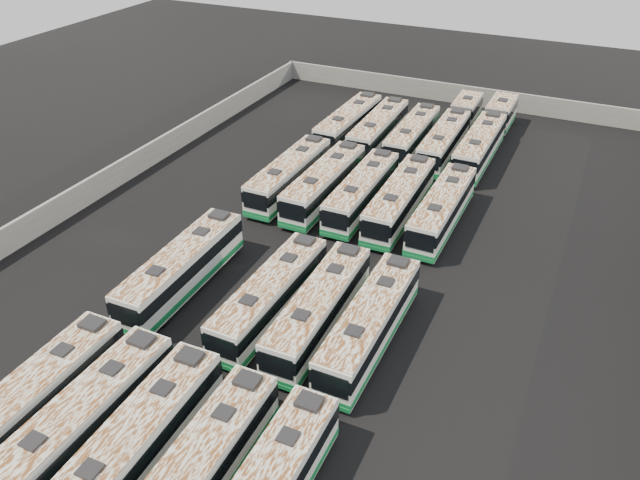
{
  "coord_description": "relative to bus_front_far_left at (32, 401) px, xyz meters",
  "views": [
    {
      "loc": [
        15.13,
        -34.77,
        25.66
      ],
      "look_at": [
        -1.06,
        -0.35,
        1.6
      ],
      "focal_mm": 35.0,
      "sensor_mm": 36.0,
      "label": 1
    }
  ],
  "objects": [
    {
      "name": "bus_midback_right",
      "position": [
        9.97,
        28.44,
        0.03
      ],
      "size": [
        2.71,
        11.84,
        3.33
      ],
      "rotation": [
        0.0,
        0.0,
        0.02
      ],
      "color": "silver",
      "rests_on": "ground"
    },
    {
      "name": "bus_back_center",
      "position": [
        6.74,
        41.55,
        -0.03
      ],
      "size": [
        2.57,
        11.41,
        3.2
      ],
      "rotation": [
        0.0,
        0.0,
        0.01
      ],
      "color": "silver",
      "rests_on": "ground"
    },
    {
      "name": "bus_midback_center",
      "position": [
        6.68,
        28.49,
        -0.01
      ],
      "size": [
        2.56,
        11.54,
        3.24
      ],
      "rotation": [
        0.0,
        0.0,
        0.01
      ],
      "color": "silver",
      "rests_on": "ground"
    },
    {
      "name": "bus_back_far_right",
      "position": [
        13.37,
        44.75,
        0.03
      ],
      "size": [
        2.58,
        18.32,
        3.32
      ],
      "rotation": [
        0.0,
        0.0,
        -0.0
      ],
      "color": "silver",
      "rests_on": "ground"
    },
    {
      "name": "bus_midfront_right",
      "position": [
        10.06,
        13.05,
        -0.01
      ],
      "size": [
        2.68,
        11.59,
        3.25
      ],
      "rotation": [
        0.0,
        0.0,
        0.02
      ],
      "color": "silver",
      "rests_on": "ground"
    },
    {
      "name": "bus_back_far_left",
      "position": [
        -0.04,
        41.53,
        0.05
      ],
      "size": [
        2.69,
        11.93,
        3.35
      ],
      "rotation": [
        0.0,
        0.0,
        -0.01
      ],
      "color": "silver",
      "rests_on": "ground"
    },
    {
      "name": "perimeter_wall",
      "position": [
        7.77,
        20.68,
        -0.57
      ],
      "size": [
        45.2,
        73.2,
        2.2
      ],
      "color": "#65635E",
      "rests_on": "ground"
    },
    {
      "name": "bus_front_far_left",
      "position": [
        0.0,
        0.0,
        0.0
      ],
      "size": [
        2.59,
        11.61,
        3.26
      ],
      "rotation": [
        0.0,
        0.0,
        0.01
      ],
      "color": "silver",
      "rests_on": "ground"
    },
    {
      "name": "bus_midback_far_left",
      "position": [
        -0.09,
        28.57,
        0.02
      ],
      "size": [
        2.5,
        11.72,
        3.3
      ],
      "rotation": [
        0.0,
        0.0,
        -0.0
      ],
      "color": "silver",
      "rests_on": "ground"
    },
    {
      "name": "bus_midback_left",
      "position": [
        3.32,
        28.39,
        0.05
      ],
      "size": [
        2.6,
        11.91,
        3.35
      ],
      "rotation": [
        0.0,
        0.0,
        -0.01
      ],
      "color": "silver",
      "rests_on": "ground"
    },
    {
      "name": "bus_midfront_far_left",
      "position": [
        -0.1,
        13.02,
        0.04
      ],
      "size": [
        2.77,
        11.92,
        3.34
      ],
      "rotation": [
        0.0,
        0.0,
        0.02
      ],
      "color": "silver",
      "rests_on": "ground"
    },
    {
      "name": "bus_midfront_center",
      "position": [
        6.71,
        12.97,
        -0.02
      ],
      "size": [
        2.6,
        11.46,
        3.22
      ],
      "rotation": [
        0.0,
        0.0,
        -0.02
      ],
      "color": "silver",
      "rests_on": "ground"
    },
    {
      "name": "bus_back_right",
      "position": [
        9.93,
        44.44,
        -0.03
      ],
      "size": [
        2.66,
        17.68,
        3.2
      ],
      "rotation": [
        0.0,
        0.0,
        0.01
      ],
      "color": "silver",
      "rests_on": "ground"
    },
    {
      "name": "bus_midfront_far_right",
      "position": [
        13.4,
        13.06,
        0.01
      ],
      "size": [
        2.47,
        11.63,
        3.28
      ],
      "rotation": [
        0.0,
        0.0,
        0.0
      ],
      "color": "silver",
      "rests_on": "ground"
    },
    {
      "name": "bus_midback_far_right",
      "position": [
        13.46,
        28.42,
        -0.0
      ],
      "size": [
        2.49,
        11.57,
        3.26
      ],
      "rotation": [
        0.0,
        0.0,
        -0.0
      ],
      "color": "silver",
      "rests_on": "ground"
    },
    {
      "name": "bus_front_center",
      "position": [
        6.61,
        -0.1,
        0.05
      ],
      "size": [
        2.82,
        11.96,
        3.35
      ],
      "rotation": [
        0.0,
        0.0,
        0.03
      ],
      "color": "silver",
      "rests_on": "ground"
    },
    {
      "name": "ground",
      "position": [
        7.77,
        20.68,
        -1.67
      ],
      "size": [
        140.0,
        140.0,
        0.0
      ],
      "primitive_type": "plane",
      "color": "black",
      "rests_on": "ground"
    },
    {
      "name": "bus_front_left",
      "position": [
        3.3,
        -0.03,
        0.03
      ],
      "size": [
        2.6,
        11.79,
        3.32
      ],
      "rotation": [
        0.0,
        0.0,
        -0.01
      ],
      "color": "silver",
      "rests_on": "ground"
    },
    {
      "name": "bus_back_left",
      "position": [
        3.24,
        41.41,
        0.03
      ],
      "size": [
        2.72,
        11.84,
        3.32
      ],
      "rotation": [
        0.0,
        0.0,
        0.02
      ],
      "color": "silver",
      "rests_on": "ground"
    },
    {
      "name": "bus_front_right",
      "position": [
        10.1,
        0.03,
        -0.02
      ],
      "size": [
        2.61,
        11.47,
        3.22
      ],
      "rotation": [
        0.0,
        0.0,
        0.02
      ],
      "color": "silver",
      "rests_on": "ground"
    }
  ]
}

